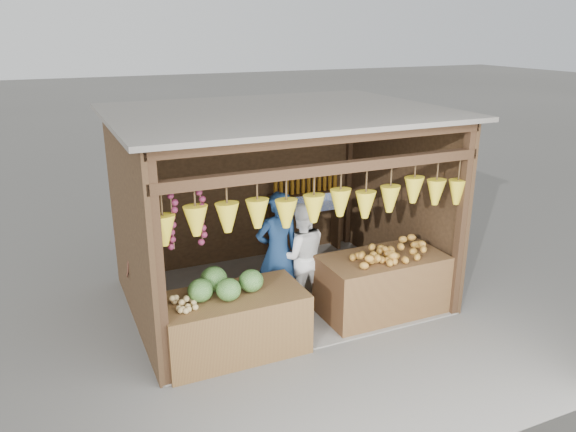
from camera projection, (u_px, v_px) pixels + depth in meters
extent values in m
plane|color=#514F49|center=(279.00, 295.00, 8.09)|extent=(80.00, 80.00, 0.00)
cube|color=slate|center=(279.00, 295.00, 8.09)|extent=(4.00, 3.00, 0.02)
cube|color=black|center=(242.00, 183.00, 8.97)|extent=(4.00, 0.06, 2.60)
cube|color=black|center=(129.00, 230.00, 6.90)|extent=(0.06, 3.00, 2.60)
cube|color=black|center=(400.00, 193.00, 8.45)|extent=(0.06, 3.00, 2.60)
cube|color=#605B54|center=(278.00, 112.00, 7.25)|extent=(4.30, 3.30, 0.06)
cube|color=black|center=(158.00, 274.00, 5.68)|extent=(0.11, 0.11, 2.60)
cube|color=black|center=(462.00, 222.00, 7.18)|extent=(0.11, 0.11, 2.60)
cube|color=black|center=(117.00, 199.00, 8.17)|extent=(0.11, 0.11, 2.60)
cube|color=black|center=(349.00, 172.00, 9.67)|extent=(0.11, 0.11, 2.60)
cube|color=black|center=(330.00, 169.00, 6.14)|extent=(4.00, 0.12, 0.12)
cube|color=black|center=(330.00, 138.00, 6.03)|extent=(4.00, 0.12, 0.12)
cube|color=#382314|center=(306.00, 194.00, 9.28)|extent=(1.25, 0.30, 0.05)
cube|color=#382314|center=(274.00, 229.00, 9.23)|extent=(0.05, 0.28, 1.05)
cube|color=#382314|center=(336.00, 219.00, 9.68)|extent=(0.05, 0.28, 1.05)
cube|color=blue|center=(310.00, 204.00, 9.19)|extent=(1.25, 0.02, 0.30)
cube|color=#52351B|center=(233.00, 323.00, 6.59)|extent=(1.68, 0.85, 0.74)
cube|color=#462A17|center=(382.00, 285.00, 7.49)|extent=(1.64, 0.85, 0.81)
cube|color=black|center=(147.00, 308.00, 7.41)|extent=(0.31, 0.31, 0.29)
imported|color=navy|center=(278.00, 252.00, 7.43)|extent=(0.61, 0.40, 1.68)
imported|color=white|center=(301.00, 256.00, 7.57)|extent=(0.81, 0.68, 1.49)
imported|color=#4E2C1F|center=(144.00, 265.00, 7.21)|extent=(0.53, 0.41, 0.96)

